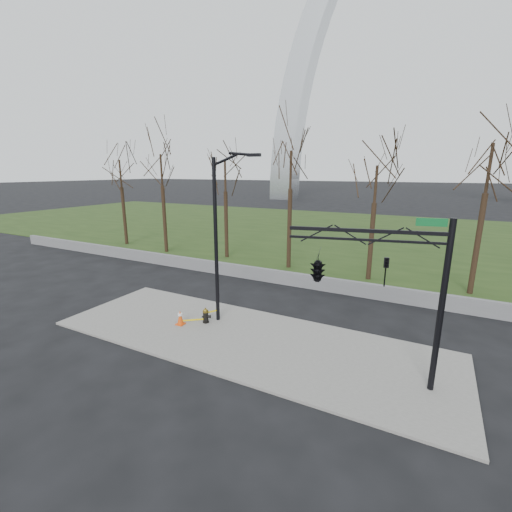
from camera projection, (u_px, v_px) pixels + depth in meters
The scene contains 11 objects.
ground at pixel (244, 339), 15.51m from camera, with size 500.00×500.00×0.00m, color black.
sidewalk at pixel (244, 338), 15.50m from camera, with size 18.00×6.00×0.10m, color slate.
grass_strip at pixel (367, 234), 41.30m from camera, with size 120.00×40.00×0.06m, color #203513.
guardrail at pixel (305, 281), 22.28m from camera, with size 60.00×0.30×0.90m, color #59595B.
gateway_arch at pixel (419, 48), 72.16m from camera, with size 66.00×6.00×65.00m, color silver, non-canonical shape.
tree_row at pixel (291, 207), 25.91m from camera, with size 40.54×4.00×9.54m.
fire_hydrant at pixel (206, 316), 16.92m from camera, with size 0.48×0.32×0.77m.
traffic_cone at pixel (180, 317), 16.70m from camera, with size 0.39×0.39×0.74m.
street_light at pixel (220, 230), 16.15m from camera, with size 2.39×0.34×8.21m.
traffic_signal_mast at pixel (341, 269), 11.64m from camera, with size 4.99×2.54×6.00m.
caution_tape at pixel (200, 317), 16.92m from camera, with size 1.31×1.34×0.40m.
Camera 1 is at (7.06, -12.28, 7.39)m, focal length 24.10 mm.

